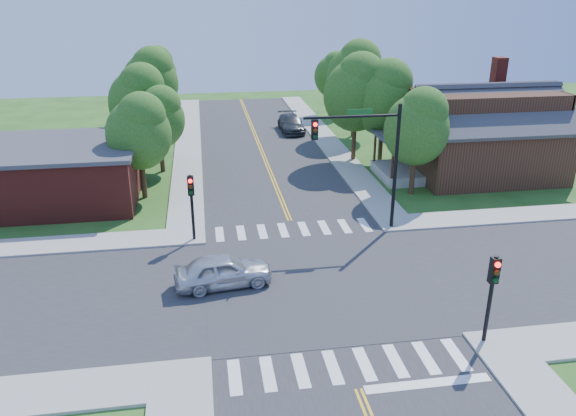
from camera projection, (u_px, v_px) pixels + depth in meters
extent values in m
plane|color=#25531A|center=(315.00, 284.00, 26.37)|extent=(100.00, 100.00, 0.00)
cube|color=#2D2D30|center=(315.00, 283.00, 26.36)|extent=(10.00, 90.00, 0.04)
cube|color=#2D2D30|center=(315.00, 283.00, 26.36)|extent=(90.00, 10.00, 0.04)
cube|color=#2D2D30|center=(315.00, 284.00, 26.37)|extent=(10.20, 10.20, 0.06)
cube|color=#9E9B93|center=(326.00, 140.00, 50.12)|extent=(2.20, 40.00, 0.14)
cube|color=#9E9B93|center=(188.00, 145.00, 48.36)|extent=(2.20, 40.00, 0.14)
cube|color=white|center=(220.00, 234.00, 31.42)|extent=(0.45, 2.00, 0.01)
cube|color=white|center=(241.00, 233.00, 31.60)|extent=(0.45, 2.00, 0.01)
cube|color=white|center=(262.00, 231.00, 31.77)|extent=(0.45, 2.00, 0.01)
cube|color=white|center=(283.00, 230.00, 31.94)|extent=(0.45, 2.00, 0.01)
cube|color=white|center=(304.00, 229.00, 32.11)|extent=(0.45, 2.00, 0.01)
cube|color=white|center=(324.00, 227.00, 32.29)|extent=(0.45, 2.00, 0.01)
cube|color=white|center=(345.00, 226.00, 32.46)|extent=(0.45, 2.00, 0.01)
cube|color=white|center=(365.00, 225.00, 32.63)|extent=(0.45, 2.00, 0.01)
cube|color=white|center=(235.00, 377.00, 20.06)|extent=(0.45, 2.00, 0.01)
cube|color=white|center=(268.00, 374.00, 20.24)|extent=(0.45, 2.00, 0.01)
cube|color=white|center=(301.00, 370.00, 20.41)|extent=(0.45, 2.00, 0.01)
cube|color=white|center=(333.00, 367.00, 20.58)|extent=(0.45, 2.00, 0.01)
cube|color=white|center=(364.00, 364.00, 20.76)|extent=(0.45, 2.00, 0.01)
cube|color=white|center=(396.00, 361.00, 20.93)|extent=(0.45, 2.00, 0.01)
cube|color=white|center=(426.00, 358.00, 21.10)|extent=(0.45, 2.00, 0.01)
cube|color=white|center=(456.00, 355.00, 21.27)|extent=(0.45, 2.00, 0.01)
cube|color=yellow|center=(256.00, 139.00, 50.38)|extent=(0.10, 37.50, 0.01)
cube|color=yellow|center=(258.00, 139.00, 50.41)|extent=(0.10, 37.50, 0.01)
cube|color=white|center=(428.00, 384.00, 19.76)|extent=(4.60, 0.45, 0.09)
cylinder|color=black|center=(395.00, 169.00, 30.95)|extent=(0.20, 0.20, 7.20)
cylinder|color=black|center=(352.00, 117.00, 29.46)|extent=(5.20, 0.14, 0.14)
cube|color=#19591E|center=(360.00, 112.00, 29.37)|extent=(1.40, 0.04, 0.30)
cube|color=black|center=(315.00, 130.00, 29.40)|extent=(0.34, 0.28, 1.05)
sphere|color=#FF0C0C|center=(315.00, 125.00, 29.13)|extent=(0.22, 0.22, 0.22)
sphere|color=#3F2605|center=(315.00, 131.00, 29.25)|extent=(0.22, 0.22, 0.22)
sphere|color=#05330F|center=(315.00, 137.00, 29.37)|extent=(0.22, 0.22, 0.22)
cylinder|color=black|center=(490.00, 301.00, 21.33)|extent=(0.16, 0.16, 3.80)
cube|color=black|center=(494.00, 270.00, 20.83)|extent=(0.34, 0.28, 1.05)
sphere|color=#FF0C0C|center=(498.00, 265.00, 20.56)|extent=(0.22, 0.22, 0.22)
sphere|color=#3F2605|center=(497.00, 273.00, 20.68)|extent=(0.22, 0.22, 0.22)
sphere|color=#05330F|center=(495.00, 280.00, 20.80)|extent=(0.22, 0.22, 0.22)
cylinder|color=black|center=(192.00, 209.00, 29.98)|extent=(0.16, 0.16, 3.80)
cube|color=black|center=(191.00, 186.00, 29.48)|extent=(0.34, 0.28, 1.05)
sphere|color=#FF0C0C|center=(190.00, 181.00, 29.21)|extent=(0.22, 0.22, 0.22)
sphere|color=#3F2605|center=(191.00, 187.00, 29.33)|extent=(0.22, 0.22, 0.22)
sphere|color=#05330F|center=(191.00, 193.00, 29.45)|extent=(0.22, 0.22, 0.22)
cube|color=#371B13|center=(481.00, 147.00, 40.81)|extent=(10.00, 8.00, 4.00)
cube|color=#9E9B93|center=(397.00, 173.00, 40.52)|extent=(2.60, 4.50, 0.70)
cylinder|color=#371B13|center=(392.00, 165.00, 38.06)|extent=(0.18, 0.18, 2.50)
cylinder|color=#371B13|center=(375.00, 149.00, 41.73)|extent=(0.18, 0.18, 2.50)
cube|color=#38383D|center=(399.00, 138.00, 39.55)|extent=(2.80, 4.80, 0.18)
cube|color=maroon|center=(493.00, 114.00, 43.80)|extent=(0.90, 0.90, 7.11)
cube|color=maroon|center=(56.00, 175.00, 35.76)|extent=(10.00, 8.00, 3.50)
cube|color=#38383D|center=(52.00, 147.00, 35.06)|extent=(10.40, 8.40, 0.25)
cylinder|color=#382314|center=(412.00, 175.00, 37.10)|extent=(0.34, 0.34, 2.67)
ellipsoid|color=#224D16|center=(416.00, 130.00, 35.97)|extent=(4.21, 4.00, 4.63)
sphere|color=#224D16|center=(424.00, 111.00, 35.36)|extent=(3.09, 3.09, 3.09)
cylinder|color=#382314|center=(381.00, 145.00, 43.28)|extent=(0.34, 0.34, 3.01)
ellipsoid|color=#224D16|center=(383.00, 101.00, 42.01)|extent=(4.75, 4.52, 5.23)
sphere|color=#224D16|center=(389.00, 82.00, 41.33)|extent=(3.49, 3.49, 3.49)
cylinder|color=#382314|center=(353.00, 119.00, 50.99)|extent=(0.34, 0.34, 3.24)
ellipsoid|color=#224D16|center=(355.00, 78.00, 49.61)|extent=(5.11, 4.86, 5.62)
sphere|color=#224D16|center=(360.00, 60.00, 48.90)|extent=(3.75, 3.75, 3.75)
cylinder|color=#382314|center=(332.00, 103.00, 59.23)|extent=(0.34, 0.34, 2.49)
ellipsoid|color=#224D16|center=(333.00, 76.00, 58.18)|extent=(3.93, 3.73, 4.32)
sphere|color=#224D16|center=(337.00, 65.00, 57.59)|extent=(2.88, 2.88, 2.88)
cylinder|color=#382314|center=(143.00, 179.00, 36.43)|extent=(0.34, 0.34, 2.60)
ellipsoid|color=#224D16|center=(139.00, 135.00, 35.33)|extent=(4.10, 3.90, 4.51)
sphere|color=#224D16|center=(142.00, 116.00, 34.73)|extent=(3.01, 3.01, 3.01)
cylinder|color=#382314|center=(144.00, 146.00, 43.25)|extent=(0.34, 0.34, 2.89)
ellipsoid|color=#224D16|center=(139.00, 103.00, 42.02)|extent=(4.57, 4.34, 5.02)
sphere|color=#224D16|center=(142.00, 85.00, 41.37)|extent=(3.35, 3.35, 3.35)
cylinder|color=#382314|center=(154.00, 122.00, 50.12)|extent=(0.34, 0.34, 3.05)
ellipsoid|color=#224D16|center=(151.00, 83.00, 48.83)|extent=(4.81, 4.57, 5.29)
sphere|color=#224D16|center=(152.00, 67.00, 48.15)|extent=(3.53, 3.53, 3.53)
cylinder|color=#382314|center=(158.00, 103.00, 58.83)|extent=(0.34, 0.34, 2.70)
ellipsoid|color=#224D16|center=(156.00, 74.00, 57.68)|extent=(4.27, 4.05, 4.69)
sphere|color=#224D16|center=(157.00, 61.00, 57.06)|extent=(3.13, 3.13, 3.13)
cylinder|color=#382314|center=(354.00, 141.00, 43.95)|extent=(0.34, 0.34, 3.15)
ellipsoid|color=#224D16|center=(356.00, 96.00, 42.62)|extent=(4.98, 4.73, 5.47)
sphere|color=#224D16|center=(361.00, 76.00, 41.92)|extent=(3.65, 3.65, 3.65)
cylinder|color=#382314|center=(162.00, 156.00, 41.53)|extent=(0.34, 0.34, 2.40)
ellipsoid|color=#224D16|center=(159.00, 120.00, 40.52)|extent=(3.79, 3.60, 4.17)
sphere|color=#224D16|center=(161.00, 105.00, 39.95)|extent=(2.78, 2.78, 2.78)
imported|color=silver|center=(223.00, 271.00, 25.88)|extent=(2.89, 4.91, 1.52)
imported|color=#333538|center=(291.00, 124.00, 52.83)|extent=(2.10, 5.15, 1.49)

